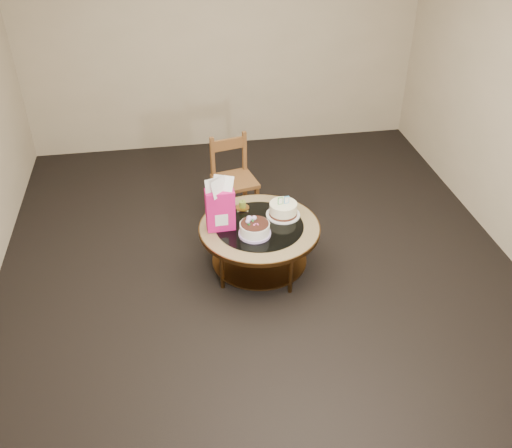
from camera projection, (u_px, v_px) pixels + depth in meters
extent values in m
plane|color=black|center=(259.00, 268.00, 5.02)|extent=(5.00, 5.00, 0.00)
cube|color=tan|center=(222.00, 36.00, 6.31)|extent=(4.50, 0.02, 2.60)
cube|color=tan|center=(367.00, 407.00, 2.25)|extent=(4.50, 0.02, 2.60)
cylinder|color=brown|center=(294.00, 232.00, 5.11)|extent=(0.04, 0.04, 0.42)
cylinder|color=brown|center=(231.00, 228.00, 5.15)|extent=(0.04, 0.04, 0.42)
cylinder|color=brown|center=(222.00, 268.00, 4.69)|extent=(0.04, 0.04, 0.42)
cylinder|color=brown|center=(291.00, 272.00, 4.64)|extent=(0.04, 0.04, 0.42)
cylinder|color=brown|center=(259.00, 259.00, 4.96)|extent=(0.82, 0.82, 0.02)
cylinder|color=brown|center=(259.00, 228.00, 4.77)|extent=(1.02, 1.02, 0.04)
cylinder|color=#A3885A|center=(259.00, 227.00, 4.76)|extent=(1.00, 1.00, 0.01)
cylinder|color=black|center=(259.00, 226.00, 4.76)|extent=(0.74, 0.74, 0.01)
cylinder|color=#B89DDE|center=(255.00, 234.00, 4.64)|extent=(0.27, 0.27, 0.02)
cylinder|color=white|center=(255.00, 229.00, 4.62)|extent=(0.24, 0.24, 0.11)
cylinder|color=black|center=(255.00, 223.00, 4.59)|extent=(0.23, 0.23, 0.01)
sphere|color=#B89DDE|center=(249.00, 218.00, 4.61)|extent=(0.05, 0.05, 0.05)
sphere|color=#B89DDE|center=(254.00, 218.00, 4.62)|extent=(0.04, 0.04, 0.04)
sphere|color=#B89DDE|center=(248.00, 221.00, 4.58)|extent=(0.04, 0.04, 0.04)
cone|color=#1C6B25|center=(253.00, 221.00, 4.60)|extent=(0.02, 0.03, 0.02)
cone|color=#1C6B25|center=(246.00, 221.00, 4.61)|extent=(0.04, 0.03, 0.02)
cone|color=#1C6B25|center=(256.00, 218.00, 4.64)|extent=(0.04, 0.04, 0.02)
cone|color=#1C6B25|center=(249.00, 224.00, 4.57)|extent=(0.04, 0.03, 0.02)
cylinder|color=white|center=(283.00, 215.00, 4.88)|extent=(0.29, 0.29, 0.01)
cylinder|color=#472014|center=(283.00, 213.00, 4.87)|extent=(0.24, 0.24, 0.02)
cylinder|color=white|center=(283.00, 208.00, 4.84)|extent=(0.23, 0.23, 0.09)
cube|color=#48AA4F|center=(280.00, 201.00, 4.79)|extent=(0.04, 0.01, 0.07)
cube|color=white|center=(280.00, 201.00, 4.79)|extent=(0.03, 0.02, 0.05)
cube|color=#429DE3|center=(287.00, 200.00, 4.80)|extent=(0.04, 0.01, 0.07)
cube|color=white|center=(287.00, 200.00, 4.80)|extent=(0.03, 0.02, 0.05)
cube|color=#CF1363|center=(220.00, 209.00, 4.63)|extent=(0.24, 0.13, 0.36)
cube|color=white|center=(220.00, 216.00, 4.67)|extent=(0.11, 0.13, 0.11)
cube|color=#F1CD63|center=(243.00, 209.00, 4.96)|extent=(0.11, 0.11, 0.01)
cylinder|color=gold|center=(243.00, 208.00, 4.95)|extent=(0.12, 0.12, 0.01)
cylinder|color=olive|center=(242.00, 204.00, 4.93)|extent=(0.06, 0.06, 0.06)
cylinder|color=black|center=(242.00, 201.00, 4.91)|extent=(0.00, 0.00, 0.01)
cube|color=brown|center=(235.00, 181.00, 5.46)|extent=(0.45, 0.45, 0.04)
cube|color=brown|center=(225.00, 211.00, 5.40)|extent=(0.04, 0.04, 0.41)
cube|color=brown|center=(257.00, 204.00, 5.50)|extent=(0.04, 0.04, 0.41)
cube|color=brown|center=(214.00, 194.00, 5.65)|extent=(0.04, 0.04, 0.41)
cube|color=brown|center=(245.00, 188.00, 5.75)|extent=(0.04, 0.04, 0.41)
cube|color=brown|center=(213.00, 157.00, 5.42)|extent=(0.04, 0.04, 0.42)
cube|color=brown|center=(244.00, 151.00, 5.52)|extent=(0.04, 0.04, 0.42)
cube|color=brown|center=(228.00, 144.00, 5.40)|extent=(0.32, 0.10, 0.11)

